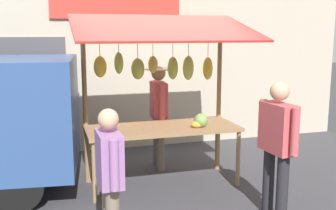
{
  "coord_description": "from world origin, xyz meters",
  "views": [
    {
      "loc": [
        1.55,
        5.56,
        2.24
      ],
      "look_at": [
        0.0,
        0.3,
        1.25
      ],
      "focal_mm": 43.49,
      "sensor_mm": 36.0,
      "label": 1
    }
  ],
  "objects": [
    {
      "name": "street_backdrop",
      "position": [
        0.05,
        -2.2,
        1.7
      ],
      "size": [
        9.0,
        0.3,
        3.4
      ],
      "color": "#B2A893",
      "rests_on": "ground"
    },
    {
      "name": "market_stall",
      "position": [
        -0.01,
        -0.05,
        1.56
      ],
      "size": [
        2.5,
        1.46,
        2.5
      ],
      "color": "olive",
      "rests_on": "ground"
    },
    {
      "name": "ground_plane",
      "position": [
        0.0,
        0.0,
        0.0
      ],
      "size": [
        40.0,
        40.0,
        0.0
      ],
      "primitive_type": "plane",
      "color": "#38383D"
    },
    {
      "name": "shopper_with_shopping_bag",
      "position": [
        -1.02,
        1.45,
        0.97
      ],
      "size": [
        0.26,
        0.71,
        1.67
      ],
      "rotation": [
        0.0,
        0.0,
        -1.49
      ],
      "color": "#232328",
      "rests_on": "ground"
    },
    {
      "name": "shopper_in_grey_tee",
      "position": [
        1.02,
        1.71,
        0.86
      ],
      "size": [
        0.23,
        0.66,
        1.51
      ],
      "rotation": [
        0.0,
        0.0,
        -1.55
      ],
      "color": "#726656",
      "rests_on": "ground"
    },
    {
      "name": "vendor_with_sunhat",
      "position": [
        -0.15,
        -0.75,
        1.01
      ],
      "size": [
        0.44,
        0.71,
        1.7
      ],
      "rotation": [
        0.0,
        0.0,
        1.48
      ],
      "color": "#726656",
      "rests_on": "ground"
    }
  ]
}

